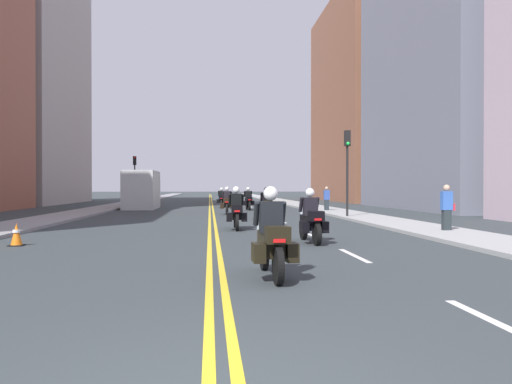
{
  "coord_description": "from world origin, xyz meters",
  "views": [
    {
      "loc": [
        -0.11,
        -3.72,
        1.61
      ],
      "look_at": [
        2.01,
        19.65,
        1.38
      ],
      "focal_mm": 35.86,
      "sensor_mm": 36.0,
      "label": 1
    }
  ],
  "objects_px": {
    "motorcycle_3": "(267,206)",
    "motorcycle_6": "(222,199)",
    "motorcycle_0": "(272,241)",
    "pedestrian_1": "(327,199)",
    "traffic_cone_0": "(16,234)",
    "traffic_light_near": "(347,158)",
    "parked_truck": "(143,192)",
    "motorcycle_4": "(227,203)",
    "motorcycle_5": "(248,201)",
    "traffic_light_far": "(135,171)",
    "motorcycle_1": "(311,221)",
    "motorcycle_2": "(236,212)",
    "pedestrian_2": "(447,208)"
  },
  "relations": [
    {
      "from": "motorcycle_3",
      "to": "motorcycle_6",
      "type": "relative_size",
      "value": 0.99
    },
    {
      "from": "motorcycle_0",
      "to": "pedestrian_1",
      "type": "height_order",
      "value": "pedestrian_1"
    },
    {
      "from": "pedestrian_1",
      "to": "motorcycle_0",
      "type": "bearing_deg",
      "value": 74.77
    },
    {
      "from": "traffic_cone_0",
      "to": "motorcycle_3",
      "type": "bearing_deg",
      "value": 53.64
    },
    {
      "from": "traffic_light_near",
      "to": "parked_truck",
      "type": "relative_size",
      "value": 0.69
    },
    {
      "from": "motorcycle_4",
      "to": "motorcycle_5",
      "type": "xyz_separation_m",
      "value": [
        1.67,
        5.27,
        -0.01
      ]
    },
    {
      "from": "motorcycle_0",
      "to": "traffic_cone_0",
      "type": "distance_m",
      "value": 8.44
    },
    {
      "from": "pedestrian_1",
      "to": "motorcycle_6",
      "type": "bearing_deg",
      "value": -52.77
    },
    {
      "from": "pedestrian_1",
      "to": "traffic_light_far",
      "type": "bearing_deg",
      "value": -45.81
    },
    {
      "from": "traffic_light_near",
      "to": "pedestrian_1",
      "type": "distance_m",
      "value": 7.22
    },
    {
      "from": "motorcycle_4",
      "to": "pedestrian_1",
      "type": "bearing_deg",
      "value": 20.5
    },
    {
      "from": "parked_truck",
      "to": "motorcycle_3",
      "type": "bearing_deg",
      "value": -59.6
    },
    {
      "from": "motorcycle_1",
      "to": "motorcycle_3",
      "type": "distance_m",
      "value": 11.0
    },
    {
      "from": "motorcycle_4",
      "to": "traffic_cone_0",
      "type": "relative_size",
      "value": 3.37
    },
    {
      "from": "motorcycle_0",
      "to": "traffic_cone_0",
      "type": "relative_size",
      "value": 3.49
    },
    {
      "from": "motorcycle_1",
      "to": "traffic_light_far",
      "type": "height_order",
      "value": "traffic_light_far"
    },
    {
      "from": "motorcycle_0",
      "to": "motorcycle_2",
      "type": "relative_size",
      "value": 0.97
    },
    {
      "from": "traffic_cone_0",
      "to": "parked_truck",
      "type": "height_order",
      "value": "parked_truck"
    },
    {
      "from": "motorcycle_1",
      "to": "pedestrian_2",
      "type": "relative_size",
      "value": 1.31
    },
    {
      "from": "motorcycle_1",
      "to": "motorcycle_4",
      "type": "bearing_deg",
      "value": 93.95
    },
    {
      "from": "motorcycle_5",
      "to": "traffic_light_near",
      "type": "relative_size",
      "value": 0.48
    },
    {
      "from": "motorcycle_1",
      "to": "parked_truck",
      "type": "height_order",
      "value": "parked_truck"
    },
    {
      "from": "traffic_light_far",
      "to": "traffic_cone_0",
      "type": "bearing_deg",
      "value": -87.3
    },
    {
      "from": "traffic_cone_0",
      "to": "motorcycle_5",
      "type": "bearing_deg",
      "value": 69.5
    },
    {
      "from": "motorcycle_6",
      "to": "parked_truck",
      "type": "xyz_separation_m",
      "value": [
        -5.97,
        -2.34,
        0.64
      ]
    },
    {
      "from": "motorcycle_0",
      "to": "motorcycle_4",
      "type": "relative_size",
      "value": 1.04
    },
    {
      "from": "traffic_cone_0",
      "to": "parked_truck",
      "type": "bearing_deg",
      "value": 89.42
    },
    {
      "from": "pedestrian_2",
      "to": "parked_truck",
      "type": "relative_size",
      "value": 0.26
    },
    {
      "from": "motorcycle_1",
      "to": "pedestrian_2",
      "type": "xyz_separation_m",
      "value": [
        5.27,
        2.5,
        0.24
      ]
    },
    {
      "from": "motorcycle_0",
      "to": "motorcycle_4",
      "type": "bearing_deg",
      "value": 87.81
    },
    {
      "from": "motorcycle_3",
      "to": "parked_truck",
      "type": "bearing_deg",
      "value": 119.89
    },
    {
      "from": "motorcycle_0",
      "to": "traffic_light_near",
      "type": "bearing_deg",
      "value": 68.09
    },
    {
      "from": "motorcycle_5",
      "to": "traffic_cone_0",
      "type": "relative_size",
      "value": 3.43
    },
    {
      "from": "traffic_light_near",
      "to": "pedestrian_1",
      "type": "xyz_separation_m",
      "value": [
        0.51,
        6.84,
        -2.27
      ]
    },
    {
      "from": "motorcycle_0",
      "to": "motorcycle_4",
      "type": "height_order",
      "value": "motorcycle_4"
    },
    {
      "from": "traffic_cone_0",
      "to": "parked_truck",
      "type": "distance_m",
      "value": 24.44
    },
    {
      "from": "motorcycle_6",
      "to": "pedestrian_1",
      "type": "bearing_deg",
      "value": -50.09
    },
    {
      "from": "motorcycle_3",
      "to": "pedestrian_1",
      "type": "bearing_deg",
      "value": 55.72
    },
    {
      "from": "motorcycle_0",
      "to": "motorcycle_2",
      "type": "xyz_separation_m",
      "value": [
        -0.09,
        10.38,
        -0.0
      ]
    },
    {
      "from": "motorcycle_5",
      "to": "pedestrian_2",
      "type": "bearing_deg",
      "value": -76.2
    },
    {
      "from": "traffic_light_far",
      "to": "pedestrian_1",
      "type": "relative_size",
      "value": 2.69
    },
    {
      "from": "motorcycle_1",
      "to": "motorcycle_6",
      "type": "height_order",
      "value": "motorcycle_6"
    },
    {
      "from": "motorcycle_3",
      "to": "traffic_cone_0",
      "type": "distance_m",
      "value": 13.68
    },
    {
      "from": "traffic_light_near",
      "to": "traffic_cone_0",
      "type": "bearing_deg",
      "value": -137.66
    },
    {
      "from": "motorcycle_6",
      "to": "traffic_light_far",
      "type": "height_order",
      "value": "traffic_light_far"
    },
    {
      "from": "motorcycle_0",
      "to": "motorcycle_6",
      "type": "xyz_separation_m",
      "value": [
        -0.13,
        32.31,
        -0.03
      ]
    },
    {
      "from": "motorcycle_0",
      "to": "motorcycle_5",
      "type": "bearing_deg",
      "value": 84.21
    },
    {
      "from": "traffic_light_near",
      "to": "parked_truck",
      "type": "bearing_deg",
      "value": 132.4
    },
    {
      "from": "traffic_cone_0",
      "to": "parked_truck",
      "type": "xyz_separation_m",
      "value": [
        0.25,
        24.42,
        0.96
      ]
    },
    {
      "from": "motorcycle_4",
      "to": "parked_truck",
      "type": "distance_m",
      "value": 10.36
    }
  ]
}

